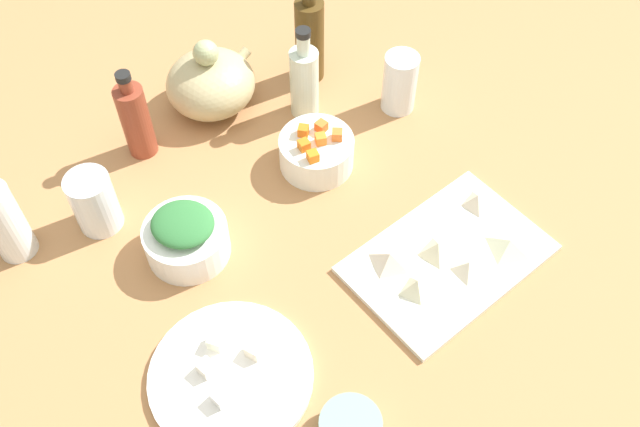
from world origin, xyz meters
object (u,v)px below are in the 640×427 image
object	(u,v)px
bottle_0	(310,39)
drinking_glass_0	(400,83)
bowl_greens	(187,240)
drinking_glass_2	(4,222)
plate_tofu	(231,376)
drinking_glass_1	(94,202)
bottle_1	(304,80)
teapot	(211,83)
bowl_carrots	(316,152)
cutting_board	(448,258)
bottle_2	(135,119)

from	to	relation	value
bottle_0	drinking_glass_0	bearing A→B (deg)	-72.35
bowl_greens	drinking_glass_2	bearing A→B (deg)	134.04
plate_tofu	bowl_greens	xyz separation A→B (cm)	(9.69, 21.75, 2.47)
drinking_glass_0	drinking_glass_1	size ratio (longest dim) A/B	1.07
bowl_greens	bottle_1	size ratio (longest dim) A/B	0.71
bowl_greens	teapot	world-z (taller)	teapot
bottle_1	bottle_0	bearing A→B (deg)	39.78
drinking_glass_2	bottle_0	bearing A→B (deg)	-3.59
plate_tofu	drinking_glass_0	distance (cm)	62.80
bowl_greens	bowl_carrots	size ratio (longest dim) A/B	1.03
bowl_greens	teapot	bearing A→B (deg)	43.17
drinking_glass_1	drinking_glass_0	bearing A→B (deg)	-16.77
bowl_carrots	teapot	xyz separation A→B (cm)	(-3.41, 24.59, 2.71)
teapot	drinking_glass_2	world-z (taller)	teapot
bowl_carrots	bottle_1	size ratio (longest dim) A/B	0.69
plate_tofu	teapot	size ratio (longest dim) A/B	1.32
drinking_glass_1	cutting_board	bearing A→B (deg)	-52.62
drinking_glass_2	bottle_2	bearing A→B (deg)	6.75
bowl_carrots	drinking_glass_1	world-z (taller)	drinking_glass_1
plate_tofu	bottle_0	bearing A→B (deg)	35.36
bottle_0	drinking_glass_0	xyz separation A→B (cm)	(5.76, -18.11, -3.18)
bottle_0	bowl_greens	bearing A→B (deg)	-159.67
cutting_board	bottle_0	world-z (taller)	bottle_0
plate_tofu	drinking_glass_2	distance (cm)	43.66
bowl_carrots	bottle_1	xyz separation A→B (cm)	(7.94, 11.15, 4.66)
plate_tofu	bottle_1	world-z (taller)	bottle_1
bottle_1	drinking_glass_2	world-z (taller)	bottle_1
bowl_greens	drinking_glass_0	distance (cm)	49.75
cutting_board	bowl_greens	xyz separation A→B (cm)	(-28.64, 31.18, 2.57)
bottle_0	bottle_1	distance (cm)	10.14
bottle_2	drinking_glass_0	xyz separation A→B (cm)	(41.39, -25.38, -1.85)
cutting_board	bottle_1	size ratio (longest dim) A/B	1.66
plate_tofu	drinking_glass_0	xyz separation A→B (cm)	(59.32, 19.89, 5.35)
plate_tofu	bottle_2	bearing A→B (deg)	68.39
bottle_0	bottle_2	xyz separation A→B (cm)	(-35.62, 7.27, -1.34)
bottle_0	bottle_2	world-z (taller)	bottle_0
bottle_0	bowl_carrots	bearing A→B (deg)	-131.70
drinking_glass_0	drinking_glass_2	bearing A→B (deg)	162.30
drinking_glass_0	bottle_0	bearing A→B (deg)	107.65
bottle_0	drinking_glass_1	xyz separation A→B (cm)	(-50.62, -1.12, -3.59)
bowl_carrots	bottle_0	world-z (taller)	bottle_0
plate_tofu	drinking_glass_0	bearing A→B (deg)	18.54
bowl_greens	bowl_carrots	bearing A→B (deg)	-2.68
bowl_greens	bottle_2	size ratio (longest dim) A/B	0.75
teapot	drinking_glass_2	xyz separation A→B (cm)	(-44.36, -3.04, 1.64)
cutting_board	drinking_glass_1	xyz separation A→B (cm)	(-35.38, 46.31, 5.04)
cutting_board	plate_tofu	bearing A→B (deg)	166.18
bowl_greens	drinking_glass_0	size ratio (longest dim) A/B	1.15
cutting_board	bowl_greens	bearing A→B (deg)	132.57
drinking_glass_0	cutting_board	bearing A→B (deg)	-125.61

